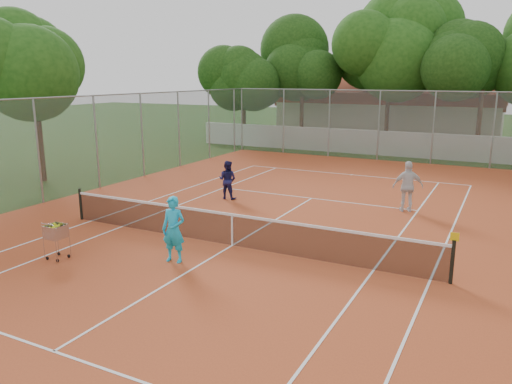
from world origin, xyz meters
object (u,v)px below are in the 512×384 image
at_px(tennis_net, 232,229).
at_px(player_far_left, 228,180).
at_px(player_far_right, 408,187).
at_px(player_near, 174,229).
at_px(clubhouse, 390,109).
at_px(ball_hopper, 57,241).

height_order(tennis_net, player_far_left, player_far_left).
bearing_deg(player_far_right, player_near, 38.21).
distance_m(tennis_net, player_far_left, 5.68).
distance_m(tennis_net, player_far_right, 7.20).
height_order(tennis_net, clubhouse, clubhouse).
relative_size(tennis_net, player_near, 6.75).
bearing_deg(ball_hopper, player_far_left, 64.81).
bearing_deg(tennis_net, player_far_left, 121.66).
distance_m(clubhouse, player_far_left, 24.23).
distance_m(tennis_net, clubhouse, 29.12).
xyz_separation_m(player_near, player_far_right, (4.48, 7.92, 0.04)).
bearing_deg(player_far_left, ball_hopper, 81.38).
distance_m(player_near, ball_hopper, 3.18).
bearing_deg(tennis_net, player_far_right, 58.61).
xyz_separation_m(tennis_net, clubhouse, (-2.00, 29.00, 1.69)).
relative_size(player_near, ball_hopper, 1.69).
distance_m(tennis_net, player_near, 1.97).
height_order(tennis_net, player_near, player_near).
xyz_separation_m(player_near, ball_hopper, (-2.88, -1.29, -0.36)).
distance_m(player_far_left, ball_hopper, 7.94).
bearing_deg(player_far_right, ball_hopper, 29.09).
height_order(clubhouse, player_far_right, clubhouse).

